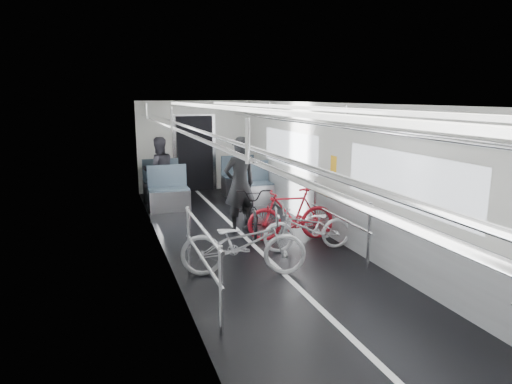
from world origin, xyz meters
TOP-DOWN VIEW (x-y plane):
  - car_shell at (0.00, 1.78)m, footprint 3.02×14.01m
  - bike_left_far at (-0.55, 0.84)m, footprint 1.89×1.10m
  - bike_right_mid at (0.77, 1.51)m, footprint 1.56×0.67m
  - bike_right_far at (0.73, 2.11)m, footprint 1.61×0.68m
  - bike_aisle at (0.21, 2.84)m, footprint 0.90×1.79m
  - person_standing at (0.03, 2.94)m, footprint 0.73×0.57m
  - person_seated at (-1.10, 5.81)m, footprint 0.83×0.67m

SIDE VIEW (x-z plane):
  - bike_right_mid at x=0.77m, z-range 0.00..0.80m
  - bike_aisle at x=0.21m, z-range 0.00..0.90m
  - bike_right_far at x=0.73m, z-range 0.00..0.94m
  - bike_left_far at x=-0.55m, z-range 0.00..0.94m
  - person_seated at x=-1.10m, z-range 0.00..1.58m
  - person_standing at x=0.03m, z-range 0.00..1.79m
  - car_shell at x=0.00m, z-range -0.08..2.33m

